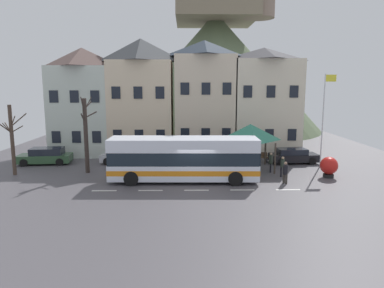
{
  "coord_description": "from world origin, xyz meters",
  "views": [
    {
      "loc": [
        -0.71,
        -23.43,
        6.73
      ],
      "look_at": [
        -0.2,
        3.99,
        2.18
      ],
      "focal_mm": 32.95,
      "sensor_mm": 36.0,
      "label": 1
    }
  ],
  "objects_px": {
    "pedestrian_03": "(283,165)",
    "harbour_buoy": "(329,166)",
    "transit_bus": "(184,159)",
    "parked_car_03": "(46,156)",
    "pedestrian_01": "(271,161)",
    "pedestrian_00": "(245,163)",
    "townhouse_00": "(84,101)",
    "townhouse_03": "(263,101)",
    "flagpole": "(324,114)",
    "bare_tree_00": "(12,139)",
    "parked_car_01": "(124,156)",
    "bus_shelter": "(250,132)",
    "parked_car_00": "(293,156)",
    "townhouse_02": "(204,97)",
    "hilltop_castle": "(215,67)",
    "public_bench": "(259,157)",
    "bare_tree_01": "(86,134)",
    "parked_car_02": "(222,155)",
    "townhouse_01": "(142,97)",
    "pedestrian_02": "(285,172)"
  },
  "relations": [
    {
      "from": "pedestrian_03",
      "to": "harbour_buoy",
      "type": "relative_size",
      "value": 1.0
    },
    {
      "from": "transit_bus",
      "to": "parked_car_03",
      "type": "height_order",
      "value": "transit_bus"
    },
    {
      "from": "pedestrian_01",
      "to": "pedestrian_00",
      "type": "bearing_deg",
      "value": -169.49
    },
    {
      "from": "pedestrian_00",
      "to": "pedestrian_01",
      "type": "distance_m",
      "value": 2.12
    },
    {
      "from": "townhouse_00",
      "to": "townhouse_03",
      "type": "xyz_separation_m",
      "value": [
        17.93,
        0.31,
        0.04
      ]
    },
    {
      "from": "flagpole",
      "to": "bare_tree_00",
      "type": "xyz_separation_m",
      "value": [
        -24.51,
        -2.4,
        -1.62
      ]
    },
    {
      "from": "parked_car_01",
      "to": "bare_tree_00",
      "type": "relative_size",
      "value": 0.79
    },
    {
      "from": "bus_shelter",
      "to": "townhouse_00",
      "type": "bearing_deg",
      "value": 154.32
    },
    {
      "from": "parked_car_03",
      "to": "parked_car_00",
      "type": "bearing_deg",
      "value": 175.28
    },
    {
      "from": "townhouse_00",
      "to": "bare_tree_00",
      "type": "xyz_separation_m",
      "value": [
        -2.97,
        -8.95,
        -2.39
      ]
    },
    {
      "from": "townhouse_02",
      "to": "flagpole",
      "type": "relative_size",
      "value": 1.45
    },
    {
      "from": "pedestrian_00",
      "to": "pedestrian_01",
      "type": "bearing_deg",
      "value": 10.51
    },
    {
      "from": "hilltop_castle",
      "to": "transit_bus",
      "type": "xyz_separation_m",
      "value": [
        -4.8,
        -31.17,
        -7.98
      ]
    },
    {
      "from": "pedestrian_01",
      "to": "pedestrian_03",
      "type": "xyz_separation_m",
      "value": [
        0.52,
        -1.5,
        -0.03
      ]
    },
    {
      "from": "public_bench",
      "to": "flagpole",
      "type": "relative_size",
      "value": 0.2
    },
    {
      "from": "harbour_buoy",
      "to": "bare_tree_01",
      "type": "distance_m",
      "value": 18.51
    },
    {
      "from": "townhouse_03",
      "to": "bare_tree_01",
      "type": "xyz_separation_m",
      "value": [
        -15.52,
        -8.68,
        -2.17
      ]
    },
    {
      "from": "townhouse_02",
      "to": "transit_bus",
      "type": "height_order",
      "value": "townhouse_02"
    },
    {
      "from": "bus_shelter",
      "to": "parked_car_01",
      "type": "bearing_deg",
      "value": 168.1
    },
    {
      "from": "bare_tree_01",
      "to": "parked_car_02",
      "type": "bearing_deg",
      "value": 18.33
    },
    {
      "from": "public_bench",
      "to": "pedestrian_01",
      "type": "bearing_deg",
      "value": -87.38
    },
    {
      "from": "pedestrian_00",
      "to": "bare_tree_01",
      "type": "height_order",
      "value": "bare_tree_01"
    },
    {
      "from": "hilltop_castle",
      "to": "bus_shelter",
      "type": "xyz_separation_m",
      "value": [
        0.56,
        -27.58,
        -6.53
      ]
    },
    {
      "from": "townhouse_00",
      "to": "harbour_buoy",
      "type": "height_order",
      "value": "townhouse_00"
    },
    {
      "from": "parked_car_02",
      "to": "pedestrian_01",
      "type": "xyz_separation_m",
      "value": [
        3.48,
        -3.72,
        0.28
      ]
    },
    {
      "from": "harbour_buoy",
      "to": "pedestrian_03",
      "type": "bearing_deg",
      "value": 176.76
    },
    {
      "from": "hilltop_castle",
      "to": "pedestrian_00",
      "type": "bearing_deg",
      "value": -90.11
    },
    {
      "from": "hilltop_castle",
      "to": "bare_tree_01",
      "type": "relative_size",
      "value": 5.45
    },
    {
      "from": "townhouse_01",
      "to": "harbour_buoy",
      "type": "distance_m",
      "value": 18.53
    },
    {
      "from": "parked_car_00",
      "to": "harbour_buoy",
      "type": "relative_size",
      "value": 2.75
    },
    {
      "from": "parked_car_00",
      "to": "public_bench",
      "type": "height_order",
      "value": "parked_car_00"
    },
    {
      "from": "bare_tree_00",
      "to": "pedestrian_01",
      "type": "bearing_deg",
      "value": 1.34
    },
    {
      "from": "townhouse_00",
      "to": "harbour_buoy",
      "type": "relative_size",
      "value": 6.72
    },
    {
      "from": "parked_car_03",
      "to": "parked_car_02",
      "type": "bearing_deg",
      "value": 176.89
    },
    {
      "from": "transit_bus",
      "to": "bus_shelter",
      "type": "distance_m",
      "value": 6.61
    },
    {
      "from": "townhouse_03",
      "to": "parked_car_00",
      "type": "xyz_separation_m",
      "value": [
        1.63,
        -5.51,
        -4.58
      ]
    },
    {
      "from": "townhouse_02",
      "to": "hilltop_castle",
      "type": "xyz_separation_m",
      "value": [
        2.79,
        20.07,
        3.99
      ]
    },
    {
      "from": "public_bench",
      "to": "bare_tree_00",
      "type": "distance_m",
      "value": 20.15
    },
    {
      "from": "bus_shelter",
      "to": "townhouse_01",
      "type": "bearing_deg",
      "value": 143.41
    },
    {
      "from": "townhouse_00",
      "to": "pedestrian_00",
      "type": "height_order",
      "value": "townhouse_00"
    },
    {
      "from": "parked_car_01",
      "to": "pedestrian_03",
      "type": "relative_size",
      "value": 2.72
    },
    {
      "from": "bus_shelter",
      "to": "pedestrian_00",
      "type": "bearing_deg",
      "value": -112.38
    },
    {
      "from": "townhouse_01",
      "to": "harbour_buoy",
      "type": "relative_size",
      "value": 7.26
    },
    {
      "from": "bus_shelter",
      "to": "harbour_buoy",
      "type": "height_order",
      "value": "bus_shelter"
    },
    {
      "from": "parked_car_03",
      "to": "pedestrian_02",
      "type": "relative_size",
      "value": 2.95
    },
    {
      "from": "townhouse_02",
      "to": "parked_car_00",
      "type": "relative_size",
      "value": 2.62
    },
    {
      "from": "hilltop_castle",
      "to": "transit_bus",
      "type": "height_order",
      "value": "hilltop_castle"
    },
    {
      "from": "townhouse_00",
      "to": "pedestrian_02",
      "type": "relative_size",
      "value": 6.7
    },
    {
      "from": "townhouse_03",
      "to": "parked_car_00",
      "type": "distance_m",
      "value": 7.35
    },
    {
      "from": "townhouse_03",
      "to": "transit_bus",
      "type": "distance_m",
      "value": 14.28
    }
  ]
}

